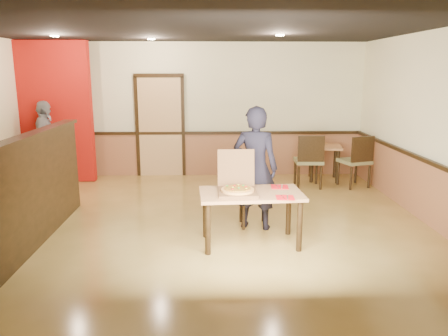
# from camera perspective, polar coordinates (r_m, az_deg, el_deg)

# --- Properties ---
(floor) EXTENTS (7.00, 7.00, 0.00)m
(floor) POSITION_cam_1_polar(r_m,az_deg,el_deg) (6.21, -4.23, -8.36)
(floor) COLOR tan
(floor) RESTS_ON ground
(ceiling) EXTENTS (7.00, 7.00, 0.00)m
(ceiling) POSITION_cam_1_polar(r_m,az_deg,el_deg) (5.83, -4.70, 18.30)
(ceiling) COLOR black
(ceiling) RESTS_ON wall_back
(wall_back) EXTENTS (7.00, 0.00, 7.00)m
(wall_back) POSITION_cam_1_polar(r_m,az_deg,el_deg) (9.33, -3.43, 7.55)
(wall_back) COLOR beige
(wall_back) RESTS_ON floor
(wall_right) EXTENTS (0.00, 7.00, 7.00)m
(wall_right) POSITION_cam_1_polar(r_m,az_deg,el_deg) (6.67, 27.23, 4.17)
(wall_right) COLOR beige
(wall_right) RESTS_ON floor
(wainscot_back) EXTENTS (7.00, 0.04, 0.90)m
(wainscot_back) POSITION_cam_1_polar(r_m,az_deg,el_deg) (9.43, -3.36, 1.78)
(wainscot_back) COLOR #9B603E
(wainscot_back) RESTS_ON floor
(chair_rail_back) EXTENTS (7.00, 0.06, 0.06)m
(chair_rail_back) POSITION_cam_1_polar(r_m,az_deg,el_deg) (9.34, -3.40, 4.59)
(chair_rail_back) COLOR black
(chair_rail_back) RESTS_ON wall_back
(wainscot_right) EXTENTS (0.04, 7.00, 0.90)m
(wainscot_right) POSITION_cam_1_polar(r_m,az_deg,el_deg) (6.84, 26.21, -3.70)
(wainscot_right) COLOR #9B603E
(wainscot_right) RESTS_ON floor
(chair_rail_right) EXTENTS (0.06, 7.00, 0.06)m
(chair_rail_right) POSITION_cam_1_polar(r_m,az_deg,el_deg) (6.73, 26.45, 0.14)
(chair_rail_right) COLOR black
(chair_rail_right) RESTS_ON wall_right
(back_door) EXTENTS (0.90, 0.06, 2.10)m
(back_door) POSITION_cam_1_polar(r_m,az_deg,el_deg) (9.39, -8.31, 5.33)
(back_door) COLOR tan
(back_door) RESTS_ON wall_back
(booth_partition) EXTENTS (0.20, 3.10, 1.44)m
(booth_partition) POSITION_cam_1_polar(r_m,az_deg,el_deg) (6.22, -23.17, -2.21)
(booth_partition) COLOR black
(booth_partition) RESTS_ON floor
(red_accent_panel) EXTENTS (1.60, 0.20, 2.78)m
(red_accent_panel) POSITION_cam_1_polar(r_m,az_deg,el_deg) (9.39, -21.63, 6.73)
(red_accent_panel) COLOR #A5120B
(red_accent_panel) RESTS_ON floor
(spot_a) EXTENTS (0.14, 0.14, 0.02)m
(spot_a) POSITION_cam_1_polar(r_m,az_deg,el_deg) (8.04, -21.24, 15.79)
(spot_a) COLOR #FFF0B2
(spot_a) RESTS_ON ceiling
(spot_b) EXTENTS (0.14, 0.14, 0.02)m
(spot_b) POSITION_cam_1_polar(r_m,az_deg,el_deg) (8.38, -9.47, 16.29)
(spot_b) COLOR #FFF0B2
(spot_b) RESTS_ON ceiling
(spot_c) EXTENTS (0.14, 0.14, 0.02)m
(spot_c) POSITION_cam_1_polar(r_m,az_deg,el_deg) (7.40, 7.33, 16.86)
(spot_c) COLOR #FFF0B2
(spot_c) RESTS_ON ceiling
(main_table) EXTENTS (1.35, 0.82, 0.70)m
(main_table) POSITION_cam_1_polar(r_m,az_deg,el_deg) (5.62, 3.53, -4.23)
(main_table) COLOR #BA7E4E
(main_table) RESTS_ON floor
(diner_chair) EXTENTS (0.43, 0.43, 0.82)m
(diner_chair) POSITION_cam_1_polar(r_m,az_deg,el_deg) (6.39, 3.84, -3.48)
(diner_chair) COLOR olive
(diner_chair) RESTS_ON floor
(side_chair_left) EXTENTS (0.53, 0.53, 1.04)m
(side_chair_left) POSITION_cam_1_polar(r_m,az_deg,el_deg) (8.50, 11.05, 1.16)
(side_chair_left) COLOR olive
(side_chair_left) RESTS_ON floor
(side_chair_right) EXTENTS (0.64, 0.64, 1.02)m
(side_chair_right) POSITION_cam_1_polar(r_m,az_deg,el_deg) (8.75, 16.97, 1.10)
(side_chair_right) COLOR olive
(side_chair_right) RESTS_ON floor
(side_table) EXTENTS (0.77, 0.77, 0.72)m
(side_table) POSITION_cam_1_polar(r_m,az_deg,el_deg) (9.20, 12.96, 1.79)
(side_table) COLOR #BA7E4E
(side_table) RESTS_ON floor
(diner) EXTENTS (0.73, 0.58, 1.75)m
(diner) POSITION_cam_1_polar(r_m,az_deg,el_deg) (6.15, 4.10, -0.03)
(diner) COLOR black
(diner) RESTS_ON floor
(passerby) EXTENTS (0.60, 1.04, 1.66)m
(passerby) POSITION_cam_1_polar(r_m,az_deg,el_deg) (9.19, -22.22, 2.98)
(passerby) COLOR gray
(passerby) RESTS_ON floor
(pizza_box) EXTENTS (0.49, 0.58, 0.51)m
(pizza_box) POSITION_cam_1_polar(r_m,az_deg,el_deg) (5.55, 1.73, -2.58)
(pizza_box) COLOR brown
(pizza_box) RESTS_ON main_table
(pizza) EXTENTS (0.42, 0.42, 0.03)m
(pizza) POSITION_cam_1_polar(r_m,az_deg,el_deg) (5.51, 1.77, -2.88)
(pizza) COLOR #DB9D4F
(pizza) RESTS_ON pizza_box
(napkin_near) EXTENTS (0.23, 0.23, 0.01)m
(napkin_near) POSITION_cam_1_polar(r_m,az_deg,el_deg) (5.40, 7.99, -3.83)
(napkin_near) COLOR red
(napkin_near) RESTS_ON main_table
(napkin_far) EXTENTS (0.24, 0.24, 0.01)m
(napkin_far) POSITION_cam_1_polar(r_m,az_deg,el_deg) (5.88, 7.27, -2.45)
(napkin_far) COLOR red
(napkin_far) RESTS_ON main_table
(condiment) EXTENTS (0.05, 0.05, 0.13)m
(condiment) POSITION_cam_1_polar(r_m,az_deg,el_deg) (9.03, 12.42, 3.16)
(condiment) COLOR maroon
(condiment) RESTS_ON side_table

